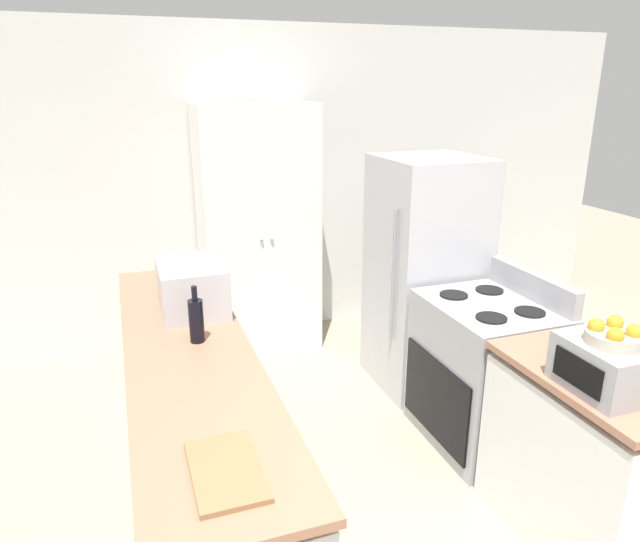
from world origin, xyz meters
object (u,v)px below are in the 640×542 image
refrigerator (425,275)px  fruit_bowl (614,335)px  pantry_cabinet (258,231)px  wine_bottle (196,320)px  toaster_oven (610,365)px  stove (484,372)px  microwave (192,287)px

refrigerator → fruit_bowl: size_ratio=7.36×
pantry_cabinet → wine_bottle: 1.88m
wine_bottle → fruit_bowl: fruit_bowl is taller
refrigerator → wine_bottle: 1.86m
toaster_oven → wine_bottle: bearing=146.2°
pantry_cabinet → refrigerator: pantry_cabinet is taller
refrigerator → toaster_oven: size_ratio=4.54×
stove → toaster_oven: bearing=-97.1°
pantry_cabinet → fruit_bowl: pantry_cabinet is taller
fruit_bowl → pantry_cabinet: bearing=106.3°
microwave → toaster_oven: (1.53, -1.48, -0.03)m
stove → refrigerator: (0.01, 0.78, 0.37)m
refrigerator → fruit_bowl: 1.82m
pantry_cabinet → microwave: bearing=-118.1°
pantry_cabinet → microwave: pantry_cabinet is taller
pantry_cabinet → refrigerator: bearing=-46.2°
pantry_cabinet → wine_bottle: (-0.73, -1.73, 0.02)m
stove → pantry_cabinet: bearing=118.0°
microwave → fruit_bowl: size_ratio=2.17×
pantry_cabinet → stove: pantry_cabinet is taller
stove → fruit_bowl: 1.22m
toaster_oven → pantry_cabinet: bearing=106.7°
microwave → fruit_bowl: 2.12m
refrigerator → wine_bottle: bearing=-157.0°
stove → fruit_bowl: size_ratio=4.69×
wine_bottle → stove: bearing=-2.1°
pantry_cabinet → microwave: (-0.70, -1.30, 0.04)m
stove → microwave: microwave is taller
toaster_oven → fruit_bowl: size_ratio=1.62×
refrigerator → toaster_oven: (-0.14, -1.77, 0.18)m
refrigerator → fruit_bowl: (-0.15, -1.78, 0.32)m
refrigerator → wine_bottle: size_ratio=5.69×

